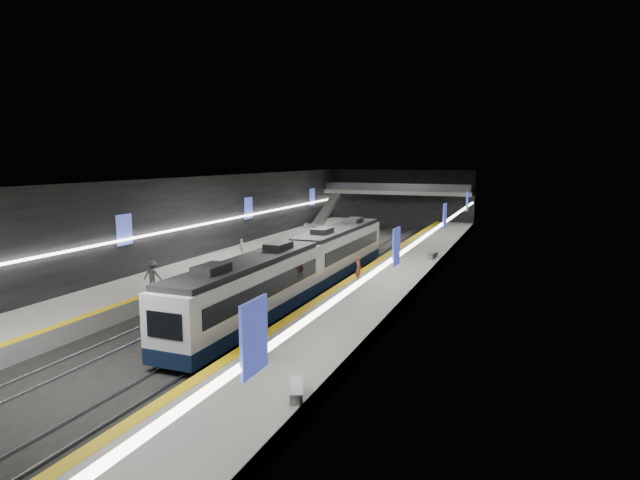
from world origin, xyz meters
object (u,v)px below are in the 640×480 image
at_px(train, 302,265).
at_px(escalator, 327,210).
at_px(bench_right_near, 296,391).
at_px(bench_left_far, 306,225).
at_px(bench_right_far, 433,256).
at_px(passenger_right_a, 359,269).
at_px(passenger_left_b, 153,275).
at_px(passenger_right_b, 252,342).
at_px(passenger_left_a, 242,248).

xyz_separation_m(train, escalator, (-10.00, 30.62, 0.70)).
bearing_deg(train, bench_right_near, -67.13).
bearing_deg(bench_left_far, escalator, 40.44).
relative_size(train, bench_right_far, 18.13).
bearing_deg(passenger_right_a, passenger_left_b, 97.27).
distance_m(bench_left_far, passenger_right_b, 44.81).
relative_size(bench_left_far, passenger_right_b, 1.06).
xyz_separation_m(train, passenger_left_b, (-8.31, -5.56, -0.25)).
bearing_deg(passenger_right_b, bench_right_near, -62.90).
height_order(passenger_left_a, passenger_left_b, passenger_left_b).
distance_m(passenger_left_a, passenger_left_b, 12.73).
relative_size(escalator, passenger_right_b, 4.81).
height_order(passenger_right_a, passenger_right_b, passenger_right_a).
height_order(train, passenger_right_a, train).
bearing_deg(bench_right_near, passenger_right_a, 76.01).
bearing_deg(bench_left_far, train, -85.82).
height_order(bench_left_far, passenger_right_a, passenger_right_a).
distance_m(escalator, bench_right_near, 50.21).
relative_size(bench_right_far, passenger_left_a, 1.06).
relative_size(train, passenger_left_a, 19.28).
bearing_deg(bench_right_near, bench_right_far, 65.74).
xyz_separation_m(bench_right_near, bench_right_far, (-0.17, 29.11, 0.00)).
height_order(bench_left_far, passenger_left_b, passenger_left_b).
bearing_deg(passenger_right_a, bench_right_far, -39.66).
height_order(bench_right_near, passenger_right_a, passenger_right_a).
relative_size(passenger_right_a, passenger_right_b, 1.10).
relative_size(escalator, passenger_right_a, 4.37).
bearing_deg(passenger_right_b, passenger_left_b, 119.50).
distance_m(train, escalator, 32.22).
relative_size(bench_left_far, passenger_right_a, 0.96).
bearing_deg(escalator, bench_right_near, -70.20).
height_order(bench_left_far, passenger_left_a, passenger_left_a).
relative_size(escalator, passenger_left_b, 4.21).
bearing_deg(passenger_left_a, passenger_left_b, 0.29).
height_order(bench_left_far, bench_right_far, bench_left_far).
bearing_deg(passenger_left_b, bench_right_far, -141.04).
bearing_deg(passenger_left_a, bench_left_far, -175.09).
height_order(bench_right_near, passenger_left_b, passenger_left_b).
height_order(train, bench_right_far, train).
height_order(train, bench_left_far, train).
relative_size(train, bench_left_far, 17.09).
distance_m(escalator, passenger_left_b, 36.23).
height_order(escalator, passenger_left_a, escalator).
distance_m(train, bench_right_far, 14.29).
bearing_deg(bench_right_far, train, -112.08).
distance_m(escalator, bench_right_far, 24.77).
distance_m(bench_right_near, passenger_left_a, 28.61).
bearing_deg(escalator, passenger_left_a, -87.43).
xyz_separation_m(bench_right_far, passenger_left_a, (-15.78, -5.36, 0.58)).
relative_size(train, passenger_left_b, 15.82).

